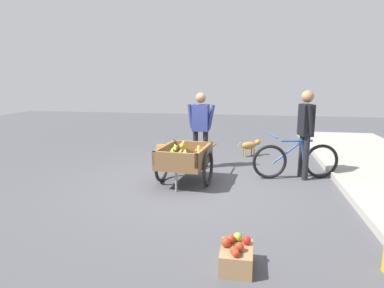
% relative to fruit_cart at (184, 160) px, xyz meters
% --- Properties ---
extents(ground_plane, '(24.00, 24.00, 0.00)m').
position_rel_fruit_cart_xyz_m(ground_plane, '(0.10, 0.25, -0.44)').
color(ground_plane, '#47474C').
extents(fruit_cart, '(1.72, 1.00, 0.73)m').
position_rel_fruit_cart_xyz_m(fruit_cart, '(0.00, 0.00, 0.00)').
color(fruit_cart, brown).
rests_on(fruit_cart, ground).
extents(vendor_person, '(0.23, 0.59, 1.60)m').
position_rel_fruit_cart_xyz_m(vendor_person, '(-1.14, 0.12, 0.52)').
color(vendor_person, black).
rests_on(vendor_person, ground).
extents(bicycle, '(0.54, 1.63, 0.85)m').
position_rel_fruit_cart_xyz_m(bicycle, '(-0.68, 2.02, -0.09)').
color(bicycle, black).
rests_on(bicycle, ground).
extents(cyclist_person, '(0.51, 0.27, 1.67)m').
position_rel_fruit_cart_xyz_m(cyclist_person, '(-0.72, 2.17, 0.57)').
color(cyclist_person, black).
rests_on(cyclist_person, ground).
extents(dog, '(0.44, 0.56, 0.40)m').
position_rel_fruit_cart_xyz_m(dog, '(-2.42, 1.16, -0.17)').
color(dog, '#AD7A38').
rests_on(dog, ground).
extents(plastic_bucket, '(0.27, 0.27, 0.25)m').
position_rel_fruit_cart_xyz_m(plastic_bucket, '(-2.16, -1.02, -0.31)').
color(plastic_bucket, orange).
rests_on(plastic_bucket, ground).
extents(apple_crate, '(0.44, 0.32, 0.32)m').
position_rel_fruit_cart_xyz_m(apple_crate, '(2.62, 1.06, -0.31)').
color(apple_crate, '#99754C').
rests_on(apple_crate, ground).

